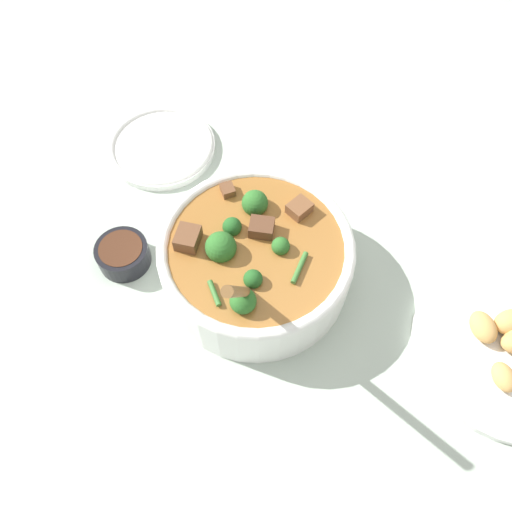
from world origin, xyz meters
The scene contains 5 objects.
ground_plane centered at (0.00, 0.00, 0.00)m, with size 4.00×4.00×0.00m, color #ADBCAD.
stew_bowl centered at (0.00, 0.00, 0.05)m, with size 0.27×0.27×0.26m.
condiment_bowl centered at (-0.17, 0.10, 0.02)m, with size 0.08×0.08×0.04m.
empty_plate centered at (-0.05, 0.30, 0.01)m, with size 0.19×0.19×0.02m.
food_plate centered at (0.27, -0.24, 0.01)m, with size 0.26×0.26×0.04m.
Camera 1 is at (-0.14, -0.32, 0.65)m, focal length 35.00 mm.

